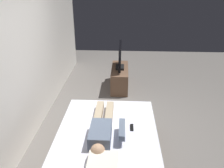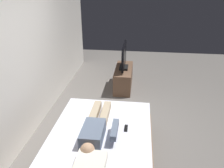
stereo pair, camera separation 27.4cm
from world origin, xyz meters
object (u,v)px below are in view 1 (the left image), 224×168
person (103,129)px  tv (120,57)px  bed (107,151)px  tv_stand (120,78)px  remote (132,127)px

person → tv: 2.64m
bed → person: person is taller
tv_stand → bed: bearing=177.4°
person → tv: size_ratio=1.43×
person → tv: tv is taller
person → remote: size_ratio=8.40×
bed → person: bearing=64.4°
tv → bed: bearing=177.4°
remote → tv: tv is taller
tv → tv_stand: bearing=0.0°
remote → tv_stand: 2.51m
person → tv: (2.63, -0.18, 0.16)m
person → tv_stand: 2.66m
remote → tv_stand: remote is taller
bed → person: size_ratio=1.59×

